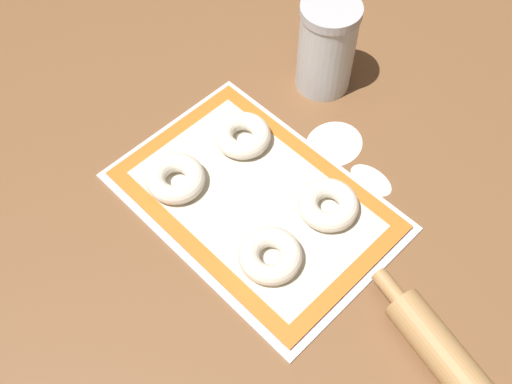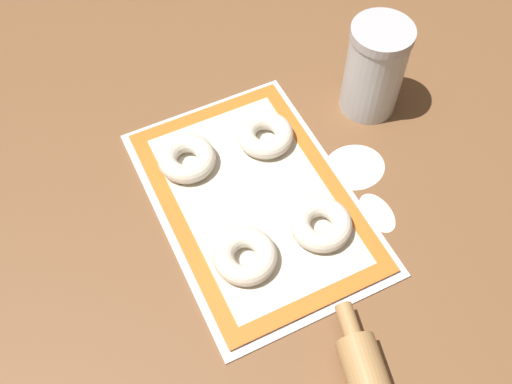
% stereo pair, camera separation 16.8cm
% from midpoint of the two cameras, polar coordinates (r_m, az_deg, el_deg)
% --- Properties ---
extents(ground_plane, '(2.80, 2.80, 0.00)m').
position_cam_midpoint_polar(ground_plane, '(0.96, -5.84, -0.99)').
color(ground_plane, brown).
extents(baking_tray, '(0.44, 0.30, 0.01)m').
position_cam_midpoint_polar(baking_tray, '(0.95, -4.99, -1.45)').
color(baking_tray, silver).
rests_on(baking_tray, ground_plane).
extents(baking_mat, '(0.41, 0.28, 0.00)m').
position_cam_midpoint_polar(baking_mat, '(0.95, -5.02, -1.27)').
color(baking_mat, orange).
rests_on(baking_mat, baking_tray).
extents(bagel_front_left, '(0.09, 0.09, 0.03)m').
position_cam_midpoint_polar(bagel_front_left, '(0.97, -12.59, 0.58)').
color(bagel_front_left, silver).
rests_on(bagel_front_left, baking_mat).
extents(bagel_front_right, '(0.09, 0.09, 0.03)m').
position_cam_midpoint_polar(bagel_front_right, '(0.88, -4.08, -6.86)').
color(bagel_front_right, silver).
rests_on(bagel_front_right, baking_mat).
extents(bagel_back_left, '(0.09, 0.09, 0.03)m').
position_cam_midpoint_polar(bagel_back_left, '(1.00, -6.05, 4.76)').
color(bagel_back_left, silver).
rests_on(bagel_back_left, baking_mat).
extents(bagel_back_right, '(0.09, 0.09, 0.03)m').
position_cam_midpoint_polar(bagel_back_right, '(0.92, 1.82, -1.96)').
color(bagel_back_right, silver).
rests_on(bagel_back_right, baking_mat).
extents(flour_canister, '(0.10, 0.10, 0.17)m').
position_cam_midpoint_polar(flour_canister, '(1.05, 2.17, 13.14)').
color(flour_canister, silver).
rests_on(flour_canister, ground_plane).
extents(flour_patch_near, '(0.08, 0.05, 0.00)m').
position_cam_midpoint_polar(flour_patch_near, '(0.98, 6.22, 0.52)').
color(flour_patch_near, white).
rests_on(flour_patch_near, ground_plane).
extents(flour_patch_far, '(0.09, 0.10, 0.00)m').
position_cam_midpoint_polar(flour_patch_far, '(1.02, 2.88, 4.07)').
color(flour_patch_far, white).
rests_on(flour_patch_far, ground_plane).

